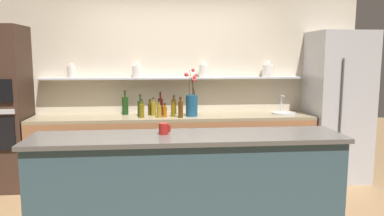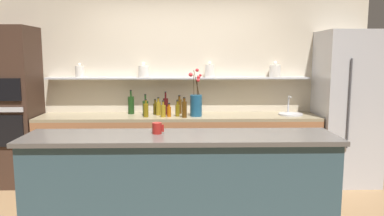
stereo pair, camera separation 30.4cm
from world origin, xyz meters
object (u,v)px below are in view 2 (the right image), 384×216
object	(u,v)px
oven_tower	(11,107)
bottle_oil_0	(146,110)
bottle_oil_6	(177,110)
flower_vase	(196,103)
refrigerator	(347,108)
bottle_wine_1	(131,105)
bottle_spirit_2	(184,109)
coffee_mug	(157,128)
bottle_wine_5	(166,106)
bottle_wine_9	(145,108)
bottle_oil_7	(155,108)
sink_fixture	(290,113)
bottle_oil_11	(163,111)
bottle_sauce_10	(146,108)
bottle_spirit_8	(179,106)
bottle_sauce_3	(169,111)
bottle_oil_4	(158,108)

from	to	relation	value
oven_tower	bottle_oil_0	bearing A→B (deg)	-4.15
bottle_oil_0	bottle_oil_6	distance (m)	0.41
flower_vase	bottle_oil_0	size ratio (longest dim) A/B	2.65
refrigerator	bottle_wine_1	world-z (taller)	refrigerator
bottle_spirit_2	bottle_oil_6	bearing A→B (deg)	131.99
bottle_wine_1	coffee_mug	xyz separation A→B (m)	(0.48, -1.80, 0.03)
bottle_wine_5	bottle_wine_9	xyz separation A→B (m)	(-0.27, -0.07, -0.02)
refrigerator	bottle_oil_6	size ratio (longest dim) A/B	9.46
refrigerator	oven_tower	size ratio (longest dim) A/B	0.98
oven_tower	bottle_spirit_2	world-z (taller)	oven_tower
bottle_oil_0	bottle_spirit_2	bearing A→B (deg)	-5.83
bottle_oil_7	sink_fixture	bearing A→B (deg)	-2.28
bottle_oil_0	bottle_oil_11	distance (m)	0.23
bottle_spirit_2	bottle_oil_11	size ratio (longest dim) A/B	1.22
bottle_wine_1	bottle_oil_0	bearing A→B (deg)	-50.60
bottle_spirit_2	bottle_wine_5	size ratio (longest dim) A/B	0.85
bottle_sauce_10	bottle_oil_11	distance (m)	0.38
bottle_oil_7	oven_tower	bearing A→B (deg)	-177.45
oven_tower	bottle_spirit_8	bearing A→B (deg)	4.00
flower_vase	bottle_sauce_3	bearing A→B (deg)	-174.42
sink_fixture	bottle_oil_6	bearing A→B (deg)	-176.56
bottle_oil_0	bottle_wine_9	bearing A→B (deg)	98.08
bottle_oil_0	bottle_oil_4	xyz separation A→B (m)	(0.15, 0.15, 0.00)
sink_fixture	bottle_oil_11	distance (m)	1.72
sink_fixture	bottle_spirit_2	xyz separation A→B (m)	(-1.44, -0.19, 0.09)
oven_tower	bottle_wine_9	bearing A→B (deg)	0.25
bottle_spirit_8	bottle_wine_9	size ratio (longest dim) A/B	0.89
oven_tower	bottle_sauce_10	xyz separation A→B (m)	(1.77, 0.15, -0.05)
bottle_spirit_2	bottle_oil_4	bearing A→B (deg)	149.69
bottle_wine_9	bottle_sauce_10	distance (m)	0.14
flower_vase	bottle_oil_4	distance (m)	0.52
bottle_sauce_3	bottle_spirit_8	bearing A→B (deg)	63.08
bottle_spirit_8	bottle_oil_7	bearing A→B (deg)	-167.77
refrigerator	bottle_oil_11	bearing A→B (deg)	-177.62
bottle_wine_5	bottle_oil_7	bearing A→B (deg)	176.53
bottle_wine_1	bottle_oil_4	world-z (taller)	bottle_wine_1
bottle_oil_6	bottle_wine_9	size ratio (longest dim) A/B	0.75
bottle_oil_7	bottle_sauce_10	world-z (taller)	bottle_oil_7
bottle_oil_0	coffee_mug	bearing A→B (deg)	-80.56
flower_vase	bottle_oil_7	bearing A→B (deg)	164.07
bottle_oil_4	bottle_sauce_10	size ratio (longest dim) A/B	1.29
bottle_wine_1	bottle_oil_7	distance (m)	0.34
bottle_oil_11	bottle_oil_6	bearing A→B (deg)	17.66
bottle_sauce_3	bottle_oil_7	world-z (taller)	bottle_oil_7
bottle_spirit_8	bottle_oil_4	bearing A→B (deg)	-154.70
sink_fixture	bottle_wine_5	bearing A→B (deg)	177.82
sink_fixture	bottle_sauce_10	distance (m)	1.97
bottle_spirit_2	bottle_wine_5	distance (m)	0.36
bottle_oil_7	bottle_spirit_8	bearing A→B (deg)	12.23
oven_tower	bottle_spirit_8	world-z (taller)	oven_tower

